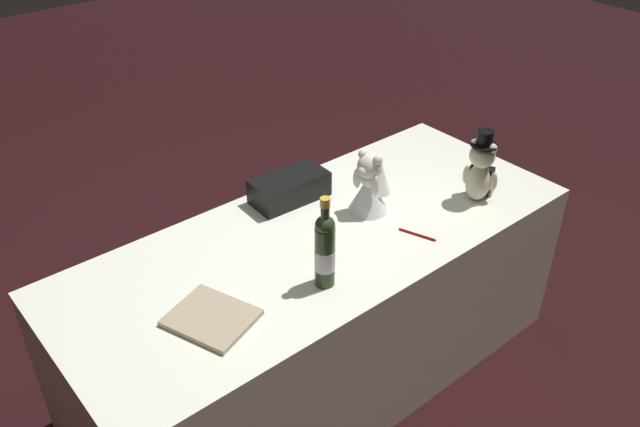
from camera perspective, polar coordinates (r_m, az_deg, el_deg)
The scene contains 8 objects.
ground_plane at distance 2.92m, azimuth -0.00°, elevation -13.43°, with size 12.00×12.00×0.00m, color black.
reception_table at distance 2.67m, azimuth -0.00°, elevation -8.20°, with size 2.00×0.82×0.71m, color white.
teddy_bear_groom at distance 2.68m, azimuth 13.72°, elevation 3.66°, with size 0.14×0.14×0.30m.
teddy_bear_bride at distance 2.55m, azimuth 4.44°, elevation 2.62°, with size 0.21×0.16×0.25m.
champagne_bottle at distance 2.14m, azimuth 0.42°, elevation -3.13°, with size 0.07×0.07×0.34m.
signing_pen at distance 2.47m, azimuth 8.50°, elevation -1.84°, with size 0.06×0.15×0.01m.
gift_case_black at distance 2.64m, azimuth -2.66°, elevation 2.23°, with size 0.31×0.17×0.10m.
guestbook at distance 2.12m, azimuth -9.37°, elevation -8.89°, with size 0.21×0.25×0.02m, color tan.
Camera 1 is at (1.28, 1.53, 2.13)m, focal length 37.01 mm.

